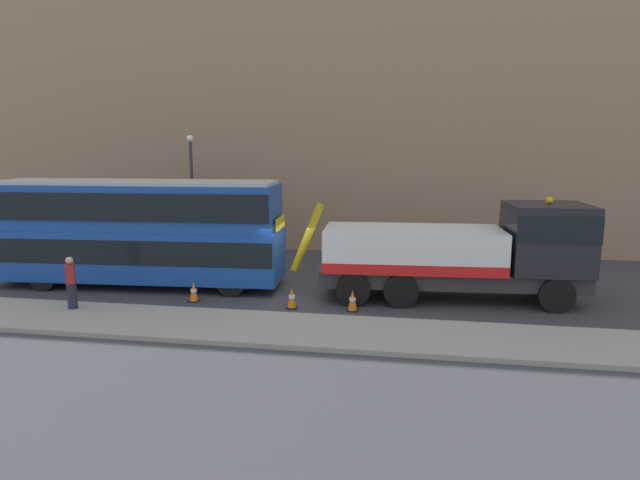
{
  "coord_description": "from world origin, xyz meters",
  "views": [
    {
      "loc": [
        3.89,
        -18.91,
        5.44
      ],
      "look_at": [
        0.73,
        0.01,
        2.0
      ],
      "focal_mm": 30.35,
      "sensor_mm": 36.0,
      "label": 1
    }
  ],
  "objects_px": {
    "traffic_cone_midway": "(292,298)",
    "street_lamp": "(192,184)",
    "double_decker_bus": "(138,229)",
    "pedestrian_onlooker": "(71,283)",
    "traffic_cone_near_bus": "(194,292)",
    "recovery_tow_truck": "(464,251)",
    "traffic_cone_near_truck": "(352,301)"
  },
  "relations": [
    {
      "from": "traffic_cone_midway",
      "to": "street_lamp",
      "type": "distance_m",
      "value": 11.18
    },
    {
      "from": "double_decker_bus",
      "to": "pedestrian_onlooker",
      "type": "distance_m",
      "value": 3.81
    },
    {
      "from": "pedestrian_onlooker",
      "to": "traffic_cone_near_bus",
      "type": "relative_size",
      "value": 2.38
    },
    {
      "from": "recovery_tow_truck",
      "to": "traffic_cone_near_bus",
      "type": "relative_size",
      "value": 14.18
    },
    {
      "from": "traffic_cone_midway",
      "to": "traffic_cone_near_truck",
      "type": "distance_m",
      "value": 2.03
    },
    {
      "from": "recovery_tow_truck",
      "to": "pedestrian_onlooker",
      "type": "xyz_separation_m",
      "value": [
        -12.62,
        -3.59,
        -0.77
      ]
    },
    {
      "from": "double_decker_bus",
      "to": "street_lamp",
      "type": "bearing_deg",
      "value": 90.48
    },
    {
      "from": "recovery_tow_truck",
      "to": "street_lamp",
      "type": "relative_size",
      "value": 1.75
    },
    {
      "from": "traffic_cone_near_bus",
      "to": "traffic_cone_near_truck",
      "type": "bearing_deg",
      "value": -1.73
    },
    {
      "from": "traffic_cone_near_truck",
      "to": "pedestrian_onlooker",
      "type": "bearing_deg",
      "value": -169.31
    },
    {
      "from": "recovery_tow_truck",
      "to": "pedestrian_onlooker",
      "type": "relative_size",
      "value": 5.97
    },
    {
      "from": "traffic_cone_midway",
      "to": "traffic_cone_near_bus",
      "type": "bearing_deg",
      "value": 176.82
    },
    {
      "from": "double_decker_bus",
      "to": "traffic_cone_near_bus",
      "type": "xyz_separation_m",
      "value": [
        2.88,
        -1.71,
        -1.89
      ]
    },
    {
      "from": "traffic_cone_near_truck",
      "to": "street_lamp",
      "type": "bearing_deg",
      "value": 137.05
    },
    {
      "from": "traffic_cone_near_truck",
      "to": "street_lamp",
      "type": "height_order",
      "value": "street_lamp"
    },
    {
      "from": "pedestrian_onlooker",
      "to": "traffic_cone_near_bus",
      "type": "height_order",
      "value": "pedestrian_onlooker"
    },
    {
      "from": "recovery_tow_truck",
      "to": "traffic_cone_midway",
      "type": "distance_m",
      "value": 6.19
    },
    {
      "from": "double_decker_bus",
      "to": "pedestrian_onlooker",
      "type": "relative_size",
      "value": 6.52
    },
    {
      "from": "recovery_tow_truck",
      "to": "traffic_cone_midway",
      "type": "height_order",
      "value": "recovery_tow_truck"
    },
    {
      "from": "traffic_cone_midway",
      "to": "traffic_cone_near_truck",
      "type": "bearing_deg",
      "value": 0.81
    },
    {
      "from": "recovery_tow_truck",
      "to": "traffic_cone_near_truck",
      "type": "height_order",
      "value": "recovery_tow_truck"
    },
    {
      "from": "street_lamp",
      "to": "traffic_cone_near_bus",
      "type": "bearing_deg",
      "value": -67.82
    },
    {
      "from": "traffic_cone_near_bus",
      "to": "traffic_cone_near_truck",
      "type": "height_order",
      "value": "same"
    },
    {
      "from": "traffic_cone_near_bus",
      "to": "street_lamp",
      "type": "xyz_separation_m",
      "value": [
        -3.3,
        8.09,
        3.13
      ]
    },
    {
      "from": "traffic_cone_midway",
      "to": "street_lamp",
      "type": "relative_size",
      "value": 0.12
    },
    {
      "from": "double_decker_bus",
      "to": "street_lamp",
      "type": "distance_m",
      "value": 6.51
    },
    {
      "from": "double_decker_bus",
      "to": "traffic_cone_near_truck",
      "type": "bearing_deg",
      "value": -15.83
    },
    {
      "from": "pedestrian_onlooker",
      "to": "traffic_cone_near_truck",
      "type": "distance_m",
      "value": 9.13
    },
    {
      "from": "recovery_tow_truck",
      "to": "double_decker_bus",
      "type": "xyz_separation_m",
      "value": [
        -12.12,
        -0.03,
        0.47
      ]
    },
    {
      "from": "pedestrian_onlooker",
      "to": "recovery_tow_truck",
      "type": "bearing_deg",
      "value": -11.7
    },
    {
      "from": "recovery_tow_truck",
      "to": "traffic_cone_near_truck",
      "type": "distance_m",
      "value": 4.37
    },
    {
      "from": "pedestrian_onlooker",
      "to": "street_lamp",
      "type": "xyz_separation_m",
      "value": [
        0.08,
        9.94,
        2.49
      ]
    }
  ]
}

